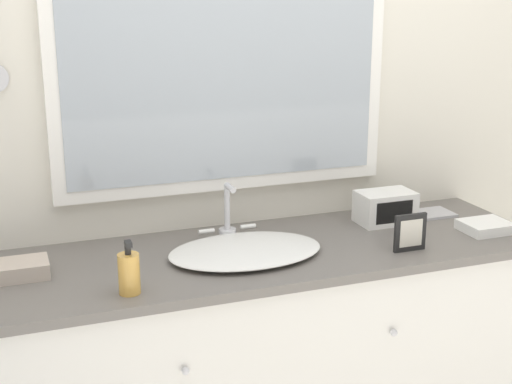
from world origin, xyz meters
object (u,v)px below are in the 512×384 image
Objects in this scene: sink_basin at (245,249)px; appliance_box at (385,207)px; soap_bottle at (129,273)px; picture_frame at (410,233)px.

sink_basin reaches higher than appliance_box.
appliance_box is (0.99, 0.31, -0.00)m from soap_bottle.
soap_bottle is 0.78× the size of appliance_box.
soap_bottle is 1.27× the size of picture_frame.
appliance_box is 0.29m from picture_frame.
appliance_box is 1.63× the size of picture_frame.
picture_frame is (0.52, -0.15, 0.04)m from sink_basin.
sink_basin reaches higher than soap_bottle.
soap_bottle reaches higher than picture_frame.
sink_basin is 0.61m from appliance_box.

